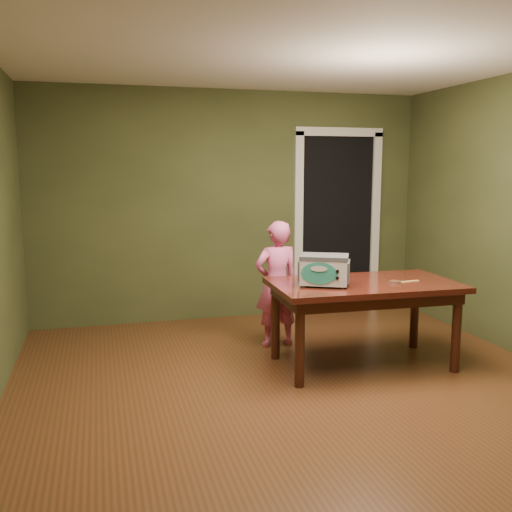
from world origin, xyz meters
name	(u,v)px	position (x,y,z in m)	size (l,w,h in m)	color
floor	(307,398)	(0.00, 0.00, 0.00)	(5.00, 5.00, 0.00)	brown
room_shell	(310,172)	(0.00, 0.00, 1.71)	(4.52, 5.02, 2.61)	#4A512B
doorway	(327,222)	(1.30, 2.78, 1.06)	(1.10, 0.66, 2.25)	black
dining_table	(364,293)	(0.73, 0.56, 0.65)	(1.62, 0.94, 0.75)	#36140C
toy_oven	(324,269)	(0.34, 0.53, 0.89)	(0.49, 0.43, 0.26)	#4C4F54
baking_pan	(395,282)	(0.96, 0.45, 0.76)	(0.10, 0.10, 0.02)	silver
spatula	(410,281)	(1.12, 0.47, 0.75)	(0.18, 0.03, 0.01)	#FACD6C
child	(277,284)	(0.17, 1.31, 0.62)	(0.45, 0.29, 1.23)	#E45E95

